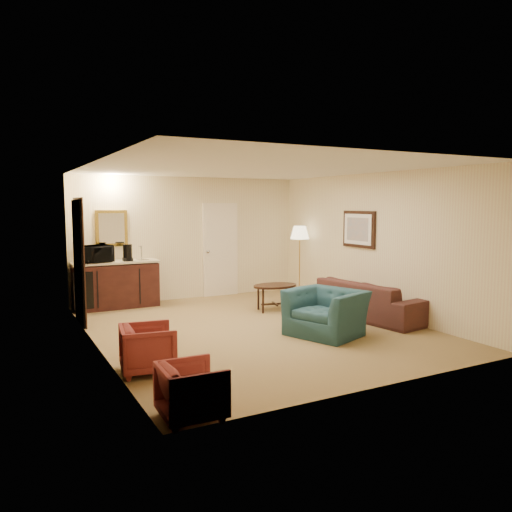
{
  "coord_description": "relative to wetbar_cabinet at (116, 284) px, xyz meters",
  "views": [
    {
      "loc": [
        -3.75,
        -7.11,
        2.04
      ],
      "look_at": [
        0.29,
        0.5,
        1.13
      ],
      "focal_mm": 35.0,
      "sensor_mm": 36.0,
      "label": 1
    }
  ],
  "objects": [
    {
      "name": "microwave",
      "position": [
        -0.39,
        -0.06,
        0.66
      ],
      "size": [
        0.66,
        0.48,
        0.4
      ],
      "primitive_type": "imported",
      "rotation": [
        0.0,
        0.0,
        0.29
      ],
      "color": "black",
      "rests_on": "wetbar_cabinet"
    },
    {
      "name": "coffee_table",
      "position": [
        2.61,
        -1.72,
        -0.21
      ],
      "size": [
        0.99,
        0.78,
        0.5
      ],
      "primitive_type": "cube",
      "rotation": [
        0.0,
        0.0,
        -0.24
      ],
      "color": "black",
      "rests_on": "ground"
    },
    {
      "name": "sofa",
      "position": [
        3.8,
        -2.99,
        -0.02
      ],
      "size": [
        0.97,
        2.34,
        0.89
      ],
      "primitive_type": "imported",
      "rotation": [
        0.0,
        0.0,
        1.71
      ],
      "color": "black",
      "rests_on": "ground"
    },
    {
      "name": "teal_armchair",
      "position": [
        2.43,
        -3.62,
        0.01
      ],
      "size": [
        1.04,
        1.26,
        0.95
      ],
      "primitive_type": "imported",
      "rotation": [
        0.0,
        0.0,
        -1.21
      ],
      "color": "#214A54",
      "rests_on": "ground"
    },
    {
      "name": "coffee_maker",
      "position": [
        0.22,
        -0.11,
        0.62
      ],
      "size": [
        0.19,
        0.19,
        0.33
      ],
      "primitive_type": "cylinder",
      "rotation": [
        0.0,
        0.0,
        0.07
      ],
      "color": "black",
      "rests_on": "wetbar_cabinet"
    },
    {
      "name": "wetbar_cabinet",
      "position": [
        0.0,
        0.0,
        0.0
      ],
      "size": [
        1.64,
        0.58,
        0.92
      ],
      "primitive_type": "cube",
      "color": "#3B1812",
      "rests_on": "ground"
    },
    {
      "name": "floor_lamp",
      "position": [
        3.85,
        -0.66,
        0.32
      ],
      "size": [
        0.53,
        0.53,
        1.56
      ],
      "primitive_type": "cube",
      "rotation": [
        0.0,
        0.0,
        -0.34
      ],
      "color": "gold",
      "rests_on": "ground"
    },
    {
      "name": "waste_bin",
      "position": [
        0.65,
        -0.07,
        -0.29
      ],
      "size": [
        0.3,
        0.3,
        0.33
      ],
      "primitive_type": "cylinder",
      "rotation": [
        0.0,
        0.0,
        0.14
      ],
      "color": "black",
      "rests_on": "ground"
    },
    {
      "name": "rose_chair_near",
      "position": [
        -0.5,
        -4.02,
        -0.14
      ],
      "size": [
        0.68,
        0.71,
        0.64
      ],
      "primitive_type": "imported",
      "rotation": [
        0.0,
        0.0,
        1.41
      ],
      "color": "maroon",
      "rests_on": "ground"
    },
    {
      "name": "rose_chair_far",
      "position": [
        -0.5,
        -5.52,
        -0.16
      ],
      "size": [
        0.56,
        0.6,
        0.6
      ],
      "primitive_type": "imported",
      "rotation": [
        0.0,
        0.0,
        1.54
      ],
      "color": "maroon",
      "rests_on": "ground"
    },
    {
      "name": "ground",
      "position": [
        1.65,
        -2.72,
        -0.46
      ],
      "size": [
        6.0,
        6.0,
        0.0
      ],
      "primitive_type": "plane",
      "color": "olive",
      "rests_on": "ground"
    },
    {
      "name": "room_walls",
      "position": [
        1.55,
        -1.95,
        1.26
      ],
      "size": [
        5.02,
        6.01,
        2.61
      ],
      "color": "beige",
      "rests_on": "ground"
    }
  ]
}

